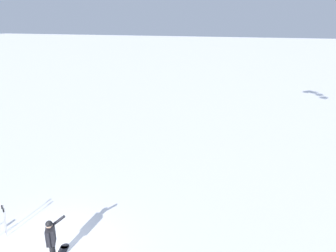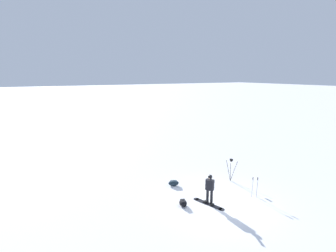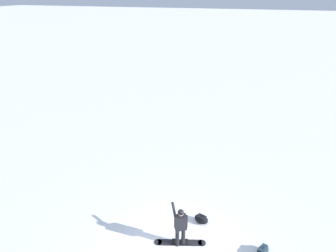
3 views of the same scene
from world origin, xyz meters
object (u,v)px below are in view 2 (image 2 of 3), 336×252
object	(u,v)px
snowboard	(208,204)
camera_tripod	(231,165)
snowboarder	(210,186)
gear_bag_small	(174,183)
gear_bag_large	(183,203)
ski_poles	(255,184)

from	to	relation	value
snowboard	camera_tripod	xyz separation A→B (m)	(3.09, 1.71, 1.00)
snowboarder	camera_tripod	bearing A→B (deg)	29.16
snowboard	gear_bag_small	world-z (taller)	gear_bag_small
snowboarder	gear_bag_large	distance (m)	1.61
snowboarder	camera_tripod	size ratio (longest dim) A/B	1.12
camera_tripod	snowboard	bearing A→B (deg)	-151.04
snowboard	ski_poles	size ratio (longest dim) A/B	1.55
gear_bag_small	gear_bag_large	bearing A→B (deg)	-109.33
snowboarder	ski_poles	size ratio (longest dim) A/B	1.39
camera_tripod	ski_poles	distance (m)	2.39
gear_bag_large	camera_tripod	size ratio (longest dim) A/B	0.44
ski_poles	camera_tripod	bearing A→B (deg)	79.44
gear_bag_large	gear_bag_small	world-z (taller)	gear_bag_small
gear_bag_small	ski_poles	world-z (taller)	ski_poles
camera_tripod	gear_bag_small	xyz separation A→B (m)	(-3.52, 1.12, -0.85)
snowboard	gear_bag_large	size ratio (longest dim) A/B	2.81
snowboard	camera_tripod	size ratio (longest dim) A/B	1.24
snowboard	gear_bag_large	xyz separation A→B (m)	(-1.25, 0.50, 0.15)
gear_bag_small	snowboarder	bearing A→B (deg)	-80.00
gear_bag_large	snowboarder	bearing A→B (deg)	-19.88
snowboard	camera_tripod	world-z (taller)	camera_tripod
snowboard	camera_tripod	distance (m)	3.67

